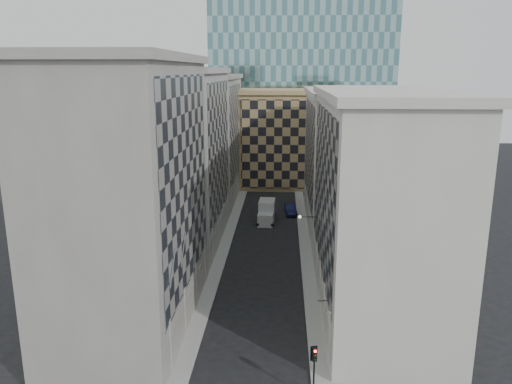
% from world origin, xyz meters
% --- Properties ---
extents(sidewalk_west, '(1.50, 100.00, 0.15)m').
position_xyz_m(sidewalk_west, '(-5.25, 30.00, 0.07)').
color(sidewalk_west, '#999893').
rests_on(sidewalk_west, ground).
extents(sidewalk_east, '(1.50, 100.00, 0.15)m').
position_xyz_m(sidewalk_east, '(5.25, 30.00, 0.07)').
color(sidewalk_east, '#999893').
rests_on(sidewalk_east, ground).
extents(bldg_left_a, '(10.80, 22.80, 23.70)m').
position_xyz_m(bldg_left_a, '(-10.88, 11.00, 11.82)').
color(bldg_left_a, gray).
rests_on(bldg_left_a, ground).
extents(bldg_left_b, '(10.80, 22.80, 22.70)m').
position_xyz_m(bldg_left_b, '(-10.88, 33.00, 11.32)').
color(bldg_left_b, '#9C9891').
rests_on(bldg_left_b, ground).
extents(bldg_left_c, '(10.80, 22.80, 21.70)m').
position_xyz_m(bldg_left_c, '(-10.88, 55.00, 10.83)').
color(bldg_left_c, gray).
rests_on(bldg_left_c, ground).
extents(bldg_right_a, '(10.80, 26.80, 20.70)m').
position_xyz_m(bldg_right_a, '(10.88, 15.00, 10.32)').
color(bldg_right_a, beige).
rests_on(bldg_right_a, ground).
extents(bldg_right_b, '(10.80, 28.80, 19.70)m').
position_xyz_m(bldg_right_b, '(10.89, 42.00, 9.85)').
color(bldg_right_b, beige).
rests_on(bldg_right_b, ground).
extents(tan_block, '(16.80, 14.80, 18.80)m').
position_xyz_m(tan_block, '(2.00, 67.90, 9.44)').
color(tan_block, tan).
rests_on(tan_block, ground).
extents(church_tower, '(7.20, 7.20, 51.50)m').
position_xyz_m(church_tower, '(0.00, 82.00, 26.95)').
color(church_tower, '#2D2823').
rests_on(church_tower, ground).
extents(flagpoles_left, '(0.10, 6.33, 2.33)m').
position_xyz_m(flagpoles_left, '(-5.90, 6.00, 8.00)').
color(flagpoles_left, gray).
rests_on(flagpoles_left, ground).
extents(bracket_lamp, '(1.98, 0.36, 0.36)m').
position_xyz_m(bracket_lamp, '(4.38, 24.00, 6.20)').
color(bracket_lamp, black).
rests_on(bracket_lamp, ground).
extents(traffic_light, '(0.49, 0.46, 3.92)m').
position_xyz_m(traffic_light, '(4.55, 0.15, 2.96)').
color(traffic_light, black).
rests_on(traffic_light, sidewalk_east).
extents(box_truck, '(2.60, 5.89, 3.18)m').
position_xyz_m(box_truck, '(-0.17, 42.03, 1.39)').
color(box_truck, '#BEBEBE').
rests_on(box_truck, ground).
extents(dark_car, '(2.09, 4.92, 1.58)m').
position_xyz_m(dark_car, '(3.50, 46.34, 0.79)').
color(dark_car, '#11153E').
rests_on(dark_car, ground).
extents(shop_sign, '(0.81, 0.70, 0.78)m').
position_xyz_m(shop_sign, '(5.42, 6.95, 3.84)').
color(shop_sign, black).
rests_on(shop_sign, ground).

